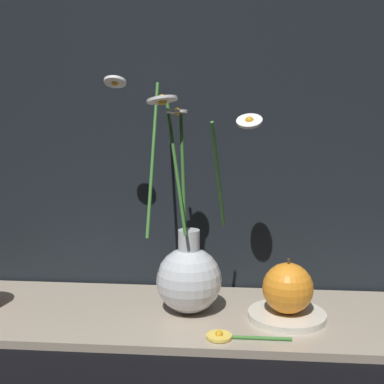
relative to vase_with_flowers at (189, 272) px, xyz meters
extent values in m
plane|color=black|center=(0.01, -0.01, -0.08)|extent=(6.00, 6.00, 0.00)
cube|color=tan|center=(0.01, -0.01, -0.07)|extent=(0.86, 0.24, 0.01)
sphere|color=silver|center=(0.00, 0.00, -0.01)|extent=(0.10, 0.10, 0.10)
cylinder|color=silver|center=(0.00, 0.00, 0.05)|extent=(0.03, 0.03, 0.04)
cylinder|color=#3D7A33|center=(-0.02, -0.01, 0.16)|extent=(0.04, 0.04, 0.20)
cylinder|color=white|center=(-0.03, -0.03, 0.26)|extent=(0.06, 0.06, 0.01)
sphere|color=gold|center=(-0.03, -0.03, 0.26)|extent=(0.02, 0.02, 0.02)
cylinder|color=#3D7A33|center=(-0.01, 0.00, 0.16)|extent=(0.01, 0.02, 0.18)
cylinder|color=white|center=(-0.02, -0.01, 0.25)|extent=(0.04, 0.04, 0.01)
sphere|color=gold|center=(-0.02, -0.01, 0.25)|extent=(0.01, 0.01, 0.01)
cylinder|color=#3D7A33|center=(0.04, -0.01, 0.15)|extent=(0.02, 0.09, 0.17)
cylinder|color=white|center=(0.09, -0.01, 0.23)|extent=(0.04, 0.04, 0.02)
sphere|color=gold|center=(0.09, -0.01, 0.23)|extent=(0.01, 0.01, 0.01)
cylinder|color=#3D7A33|center=(-0.05, 0.00, 0.18)|extent=(0.01, 0.11, 0.22)
cylinder|color=white|center=(-0.11, 0.00, 0.29)|extent=(0.03, 0.03, 0.02)
sphere|color=gold|center=(-0.11, 0.00, 0.29)|extent=(0.01, 0.01, 0.01)
cylinder|color=silver|center=(0.15, -0.02, -0.06)|extent=(0.12, 0.12, 0.01)
sphere|color=orange|center=(0.15, -0.02, -0.02)|extent=(0.08, 0.08, 0.08)
cylinder|color=#4C3819|center=(0.15, -0.02, 0.03)|extent=(0.00, 0.00, 0.01)
cylinder|color=#3D7A33|center=(0.10, -0.09, -0.06)|extent=(0.10, 0.01, 0.01)
cylinder|color=#EAC64C|center=(0.05, -0.09, -0.06)|extent=(0.04, 0.04, 0.00)
sphere|color=gold|center=(0.05, -0.09, -0.06)|extent=(0.01, 0.01, 0.01)
camera|label=1|loc=(0.07, -0.79, 0.26)|focal=50.00mm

